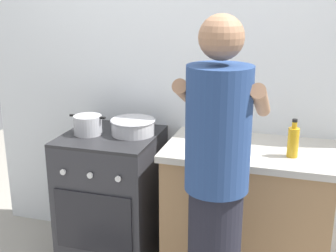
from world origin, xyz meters
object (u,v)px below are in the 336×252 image
pot (88,125)px  spice_bottle (243,143)px  utensil_crock (221,123)px  oil_bottle (293,141)px  stove_range (113,198)px  person (216,195)px  mixing_bowl (133,126)px

pot → spice_bottle: (1.00, -0.01, -0.02)m
utensil_crock → spice_bottle: utensil_crock is taller
utensil_crock → oil_bottle: (0.45, -0.25, 0.00)m
pot → utensil_crock: size_ratio=0.81×
stove_range → pot: (-0.14, -0.03, 0.51)m
pot → person: size_ratio=0.15×
mixing_bowl → oil_bottle: bearing=-7.5°
pot → mixing_bowl: 0.29m
stove_range → utensil_crock: 0.89m
stove_range → pot: size_ratio=3.65×
pot → utensil_crock: (0.83, 0.20, 0.03)m
stove_range → spice_bottle: 0.99m
utensil_crock → person: 0.80m
spice_bottle → pot: bearing=179.3°
pot → mixing_bowl: pot is taller
stove_range → mixing_bowl: 0.53m
pot → person: 1.12m
pot → spice_bottle: pot is taller
stove_range → person: (0.81, -0.61, 0.41)m
spice_bottle → stove_range: bearing=177.2°
mixing_bowl → utensil_crock: (0.55, 0.12, 0.03)m
mixing_bowl → person: size_ratio=0.17×
mixing_bowl → person: person is taller
spice_bottle → oil_bottle: size_ratio=0.40×
spice_bottle → person: person is taller
mixing_bowl → spice_bottle: mixing_bowl is taller
mixing_bowl → utensil_crock: size_ratio=0.96×
utensil_crock → person: bearing=-81.0°
mixing_bowl → spice_bottle: size_ratio=3.37×
stove_range → utensil_crock: bearing=13.9°
person → utensil_crock: bearing=99.0°
pot → utensil_crock: utensil_crock is taller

